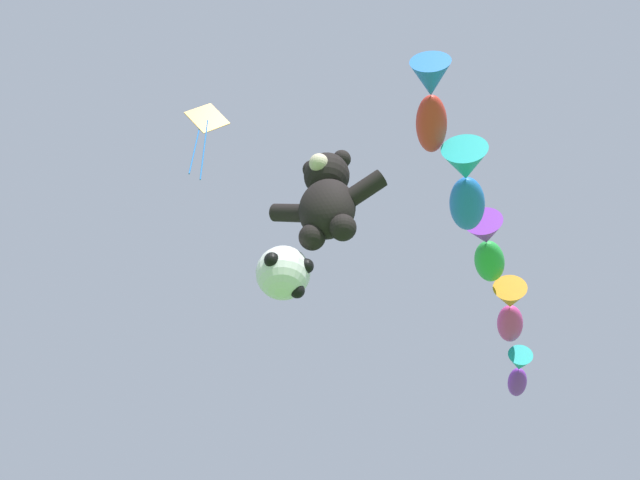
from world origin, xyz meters
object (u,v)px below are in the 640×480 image
(fish_kite_cobalt, at_px, (466,185))
(fish_kite_emerald, at_px, (487,247))
(soccer_ball_kite, at_px, (284,273))
(fish_kite_magenta, at_px, (510,311))
(fish_kite_crimson, at_px, (431,102))
(fish_kite_violet, at_px, (518,372))
(diamond_kite, at_px, (206,124))
(teddy_bear_kite, at_px, (327,198))

(fish_kite_cobalt, relative_size, fish_kite_emerald, 1.03)
(soccer_ball_kite, bearing_deg, fish_kite_cobalt, 40.84)
(fish_kite_magenta, bearing_deg, fish_kite_crimson, -90.95)
(fish_kite_crimson, height_order, fish_kite_violet, fish_kite_crimson)
(fish_kite_cobalt, xyz_separation_m, diamond_kite, (-5.30, -2.59, 1.89))
(teddy_bear_kite, height_order, fish_kite_magenta, fish_kite_magenta)
(fish_kite_crimson, height_order, fish_kite_emerald, fish_kite_emerald)
(fish_kite_crimson, height_order, diamond_kite, diamond_kite)
(diamond_kite, bearing_deg, soccer_ball_kite, -0.13)
(teddy_bear_kite, bearing_deg, fish_kite_emerald, 70.20)
(fish_kite_emerald, height_order, fish_kite_magenta, fish_kite_emerald)
(fish_kite_crimson, xyz_separation_m, fish_kite_magenta, (0.13, 7.66, 0.20))
(fish_kite_crimson, bearing_deg, fish_kite_emerald, 88.95)
(fish_kite_emerald, bearing_deg, fish_kite_magenta, 89.26)
(soccer_ball_kite, bearing_deg, diamond_kite, 179.87)
(soccer_ball_kite, relative_size, fish_kite_cobalt, 0.40)
(soccer_ball_kite, height_order, fish_kite_crimson, fish_kite_crimson)
(soccer_ball_kite, relative_size, diamond_kite, 0.34)
(fish_kite_crimson, relative_size, fish_kite_magenta, 0.89)
(fish_kite_emerald, bearing_deg, teddy_bear_kite, -109.80)
(diamond_kite, bearing_deg, fish_kite_violet, 65.11)
(fish_kite_violet, bearing_deg, fish_kite_cobalt, -87.49)
(soccer_ball_kite, distance_m, fish_kite_violet, 11.64)
(diamond_kite, bearing_deg, fish_kite_magenta, 57.35)
(teddy_bear_kite, bearing_deg, diamond_kite, 177.12)
(teddy_bear_kite, distance_m, soccer_ball_kite, 1.57)
(fish_kite_crimson, distance_m, diamond_kite, 5.38)
(teddy_bear_kite, bearing_deg, fish_kite_crimson, 20.00)
(fish_kite_magenta, distance_m, fish_kite_violet, 2.50)
(soccer_ball_kite, bearing_deg, fish_kite_emerald, 62.69)
(fish_kite_emerald, bearing_deg, soccer_ball_kite, -117.31)
(teddy_bear_kite, distance_m, fish_kite_magenta, 9.17)
(fish_kite_crimson, relative_size, diamond_kite, 0.79)
(teddy_bear_kite, height_order, fish_kite_cobalt, fish_kite_cobalt)
(fish_kite_crimson, height_order, fish_kite_magenta, fish_kite_magenta)
(soccer_ball_kite, xyz_separation_m, fish_kite_emerald, (2.94, 5.70, 4.59))
(fish_kite_magenta, bearing_deg, fish_kite_violet, 97.79)
(fish_kite_crimson, distance_m, fish_kite_emerald, 5.14)
(teddy_bear_kite, relative_size, fish_kite_violet, 0.95)
(fish_kite_crimson, bearing_deg, fish_kite_cobalt, 85.75)
(fish_kite_cobalt, height_order, fish_kite_magenta, fish_kite_magenta)
(fish_kite_magenta, bearing_deg, fish_kite_cobalt, -89.77)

